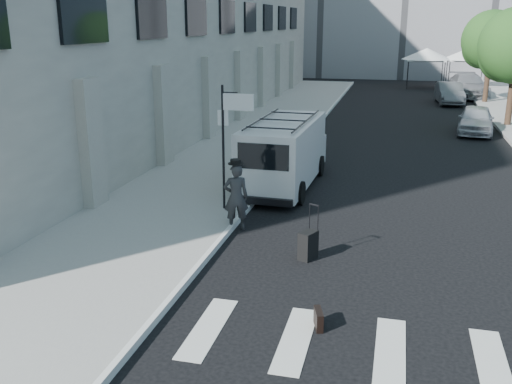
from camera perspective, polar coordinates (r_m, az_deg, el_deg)
The scene contains 14 objects.
ground at distance 12.94m, azimuth 3.74°, elevation -7.46°, with size 120.00×120.00×0.00m, color black.
sidewalk_left at distance 28.82m, azimuth 1.19°, elevation 6.28°, with size 4.50×48.00×0.15m, color gray.
building_left at distance 32.59m, azimuth -11.06°, elevation 17.67°, with size 10.00×44.00×12.00m, color gray.
sign_pole at distance 15.70m, azimuth -2.51°, elevation 7.02°, with size 1.03×0.07×3.50m.
tree_far at distance 41.17m, azimuth 22.31°, elevation 13.68°, with size 3.80×3.83×6.03m.
tent_left at distance 49.74m, azimuth 16.72°, elevation 13.06°, with size 4.00×4.00×3.20m.
tent_right at distance 50.46m, azimuth 20.41°, elevation 12.78°, with size 4.00×4.00×3.20m.
businessman at distance 14.86m, azimuth -2.01°, elevation -0.52°, with size 0.65×0.43×1.78m, color #2F2F31.
briefcase at distance 10.53m, azimuth 6.27°, elevation -12.51°, with size 0.12×0.44×0.34m, color black.
suitcase at distance 13.25m, azimuth 5.23°, elevation -5.31°, with size 0.45×0.54×1.28m.
cargo_van at distance 18.89m, azimuth 2.90°, elevation 3.98°, with size 2.19×5.82×2.18m.
parked_car_a at distance 30.00m, azimuth 21.12°, elevation 6.76°, with size 1.61×4.00×1.36m, color #B0B2B9.
parked_car_b at distance 40.42m, azimuth 18.78°, elevation 9.33°, with size 1.49×4.28×1.41m, color #575A5F.
parked_car_c at distance 44.51m, azimuth 20.41°, elevation 9.93°, with size 2.32×5.70×1.66m, color gray.
Camera 1 is at (2.05, -11.63, 5.29)m, focal length 40.00 mm.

